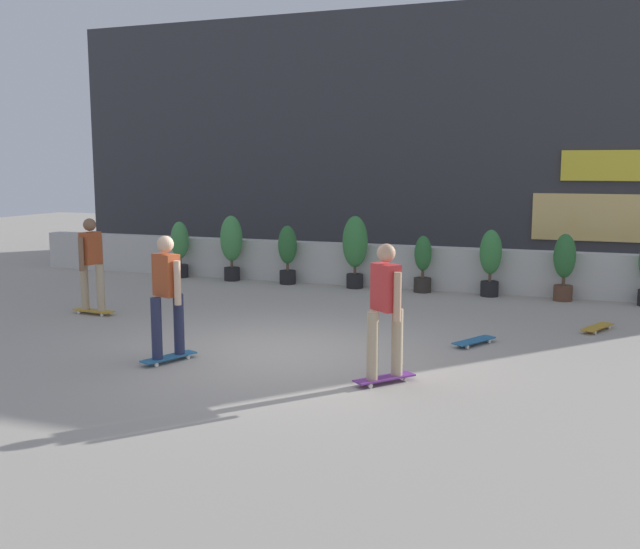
{
  "coord_description": "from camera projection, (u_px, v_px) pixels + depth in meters",
  "views": [
    {
      "loc": [
        3.96,
        -9.12,
        2.61
      ],
      "look_at": [
        0.0,
        1.5,
        0.9
      ],
      "focal_mm": 40.83,
      "sensor_mm": 36.0,
      "label": 1
    }
  ],
  "objects": [
    {
      "name": "planter_wall",
      "position": [
        393.0,
        266.0,
        15.7
      ],
      "size": [
        18.0,
        0.4,
        0.9
      ],
      "primitive_type": "cube",
      "color": "beige",
      "rests_on": "ground"
    },
    {
      "name": "potted_plant_5",
      "position": [
        491.0,
        259.0,
        14.5
      ],
      "size": [
        0.44,
        0.44,
        1.34
      ],
      "color": "black",
      "rests_on": "ground"
    },
    {
      "name": "potted_plant_4",
      "position": [
        423.0,
        263.0,
        15.0
      ],
      "size": [
        0.36,
        0.36,
        1.17
      ],
      "color": "#2D2823",
      "rests_on": "ground"
    },
    {
      "name": "potted_plant_6",
      "position": [
        564.0,
        264.0,
        14.02
      ],
      "size": [
        0.42,
        0.42,
        1.3
      ],
      "color": "brown",
      "rests_on": "ground"
    },
    {
      "name": "building_backdrop",
      "position": [
        434.0,
        140.0,
        18.98
      ],
      "size": [
        20.0,
        2.08,
        6.5
      ],
      "color": "#38383D",
      "rests_on": "ground"
    },
    {
      "name": "ground_plane",
      "position": [
        283.0,
        353.0,
        10.21
      ],
      "size": [
        48.0,
        48.0,
        0.0
      ],
      "primitive_type": "plane",
      "color": "#A8A093"
    },
    {
      "name": "potted_plant_1",
      "position": [
        231.0,
        243.0,
        16.48
      ],
      "size": [
        0.5,
        0.5,
        1.48
      ],
      "color": "black",
      "rests_on": "ground"
    },
    {
      "name": "skateboard_near_camera",
      "position": [
        597.0,
        327.0,
        11.54
      ],
      "size": [
        0.51,
        0.81,
        0.08
      ],
      "color": "#BF8C26",
      "rests_on": "ground"
    },
    {
      "name": "potted_plant_3",
      "position": [
        355.0,
        246.0,
        15.46
      ],
      "size": [
        0.54,
        0.54,
        1.55
      ],
      "color": "black",
      "rests_on": "ground"
    },
    {
      "name": "skater_foreground",
      "position": [
        385.0,
        307.0,
        8.64
      ],
      "size": [
        0.66,
        0.75,
        1.7
      ],
      "color": "#72338C",
      "rests_on": "ground"
    },
    {
      "name": "potted_plant_2",
      "position": [
        288.0,
        252.0,
        16.03
      ],
      "size": [
        0.41,
        0.41,
        1.29
      ],
      "color": "black",
      "rests_on": "ground"
    },
    {
      "name": "skateboard_aside",
      "position": [
        474.0,
        341.0,
        10.64
      ],
      "size": [
        0.56,
        0.8,
        0.08
      ],
      "color": "#266699",
      "rests_on": "ground"
    },
    {
      "name": "potted_plant_0",
      "position": [
        180.0,
        246.0,
        16.97
      ],
      "size": [
        0.42,
        0.42,
        1.31
      ],
      "color": "black",
      "rests_on": "ground"
    },
    {
      "name": "skater_far_right",
      "position": [
        167.0,
        293.0,
        9.59
      ],
      "size": [
        0.53,
        0.82,
        1.7
      ],
      "color": "#266699",
      "rests_on": "ground"
    },
    {
      "name": "skater_far_left",
      "position": [
        91.0,
        261.0,
        12.69
      ],
      "size": [
        0.81,
        0.56,
        1.7
      ],
      "color": "#BF8C26",
      "rests_on": "ground"
    }
  ]
}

